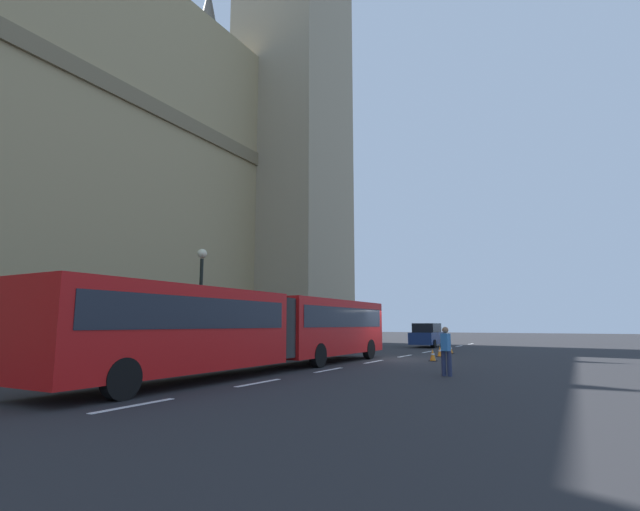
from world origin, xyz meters
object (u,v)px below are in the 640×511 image
(traffic_cone_west, at_px, (433,355))
(traffic_cone_middle, at_px, (440,352))
(traffic_cone_east, at_px, (451,349))
(articulated_bus, at_px, (266,325))
(sedan_lead, at_px, (428,335))
(street_lamp, at_px, (201,296))
(pedestrian_near_cones, at_px, (446,349))

(traffic_cone_west, bearing_deg, traffic_cone_middle, 8.52)
(traffic_cone_west, bearing_deg, traffic_cone_east, 5.60)
(articulated_bus, height_order, sedan_lead, articulated_bus)
(street_lamp, relative_size, pedestrian_near_cones, 3.12)
(traffic_cone_east, distance_m, pedestrian_near_cones, 12.92)
(traffic_cone_middle, distance_m, pedestrian_near_cones, 10.00)
(articulated_bus, distance_m, traffic_cone_middle, 11.87)
(pedestrian_near_cones, bearing_deg, street_lamp, 92.08)
(traffic_cone_west, xyz_separation_m, traffic_cone_east, (6.23, 0.61, 0.00))
(sedan_lead, distance_m, pedestrian_near_cones, 20.97)
(articulated_bus, height_order, traffic_cone_east, articulated_bus)
(articulated_bus, height_order, traffic_cone_middle, articulated_bus)
(articulated_bus, distance_m, street_lamp, 4.83)
(articulated_bus, distance_m, pedestrian_near_cones, 6.81)
(traffic_cone_middle, bearing_deg, articulated_bus, 160.84)
(traffic_cone_west, height_order, traffic_cone_east, same)
(street_lamp, bearing_deg, articulated_bus, -103.99)
(traffic_cone_west, relative_size, traffic_cone_east, 1.00)
(traffic_cone_east, bearing_deg, traffic_cone_middle, -177.60)
(traffic_cone_middle, height_order, street_lamp, street_lamp)
(traffic_cone_middle, bearing_deg, street_lamp, 140.07)
(traffic_cone_west, xyz_separation_m, traffic_cone_middle, (3.24, 0.49, 0.00))
(traffic_cone_middle, height_order, traffic_cone_east, same)
(articulated_bus, relative_size, street_lamp, 3.47)
(street_lamp, bearing_deg, sedan_lead, -13.11)
(traffic_cone_west, height_order, traffic_cone_middle, same)
(traffic_cone_middle, bearing_deg, traffic_cone_east, 2.40)
(sedan_lead, distance_m, street_lamp, 21.04)
(sedan_lead, xyz_separation_m, traffic_cone_middle, (-10.38, -3.63, -0.63))
(traffic_cone_middle, bearing_deg, pedestrian_near_cones, -164.18)
(pedestrian_near_cones, bearing_deg, articulated_bus, 103.05)
(traffic_cone_west, bearing_deg, sedan_lead, 16.80)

